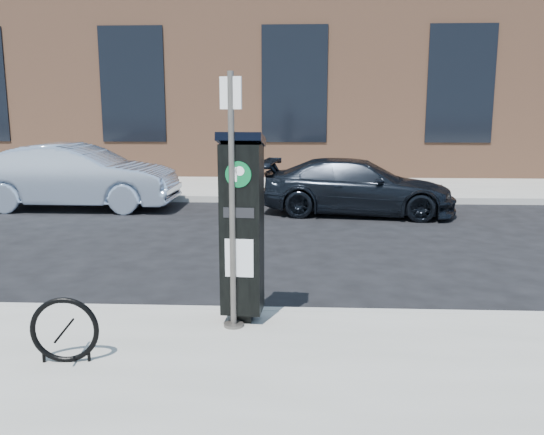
# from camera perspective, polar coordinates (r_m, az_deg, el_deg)

# --- Properties ---
(ground) EXTENTS (120.00, 120.00, 0.00)m
(ground) POSITION_cam_1_polar(r_m,az_deg,el_deg) (6.41, 0.99, -10.27)
(ground) COLOR black
(ground) RESTS_ON ground
(sidewalk_far) EXTENTS (60.00, 12.00, 0.15)m
(sidewalk_far) POSITION_cam_1_polar(r_m,az_deg,el_deg) (20.11, 2.22, 4.47)
(sidewalk_far) COLOR gray
(sidewalk_far) RESTS_ON ground
(curb_near) EXTENTS (60.00, 0.12, 0.16)m
(curb_near) POSITION_cam_1_polar(r_m,az_deg,el_deg) (6.37, 0.98, -9.70)
(curb_near) COLOR #9E9B93
(curb_near) RESTS_ON ground
(curb_far) EXTENTS (60.00, 0.12, 0.16)m
(curb_far) POSITION_cam_1_polar(r_m,az_deg,el_deg) (14.18, 1.99, 1.78)
(curb_far) COLOR #9E9B93
(curb_far) RESTS_ON ground
(building) EXTENTS (28.00, 10.05, 8.25)m
(building) POSITION_cam_1_polar(r_m,az_deg,el_deg) (23.05, 2.38, 15.42)
(building) COLOR brown
(building) RESTS_ON ground
(parking_kiosk) EXTENTS (0.47, 0.42, 1.93)m
(parking_kiosk) POSITION_cam_1_polar(r_m,az_deg,el_deg) (5.78, -2.99, -0.84)
(parking_kiosk) COLOR black
(parking_kiosk) RESTS_ON sidewalk_near
(sign_pole) EXTENTS (0.21, 0.20, 2.49)m
(sign_pole) POSITION_cam_1_polar(r_m,az_deg,el_deg) (5.56, -3.97, 1.27)
(sign_pole) COLOR #4D4944
(sign_pole) RESTS_ON sidewalk_near
(bike_rack) EXTENTS (0.59, 0.10, 0.59)m
(bike_rack) POSITION_cam_1_polar(r_m,az_deg,el_deg) (5.32, -19.86, -10.48)
(bike_rack) COLOR black
(bike_rack) RESTS_ON sidewalk_near
(car_silver) EXTENTS (4.55, 1.60, 1.50)m
(car_silver) POSITION_cam_1_polar(r_m,az_deg,el_deg) (13.98, -18.79, 3.86)
(car_silver) COLOR #9FB1CB
(car_silver) RESTS_ON ground
(car_dark) EXTENTS (4.36, 2.23, 1.21)m
(car_dark) POSITION_cam_1_polar(r_m,az_deg,el_deg) (12.71, 8.46, 3.03)
(car_dark) COLOR black
(car_dark) RESTS_ON ground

